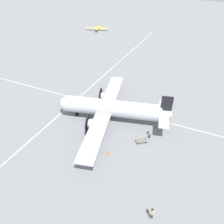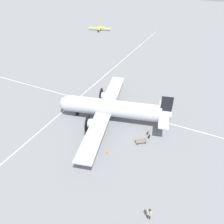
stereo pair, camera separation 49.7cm
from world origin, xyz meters
name	(u,v)px [view 2 (the right image)]	position (x,y,z in m)	size (l,w,h in m)	color
ground_plane	(112,120)	(0.00, 0.00, 0.00)	(300.00, 300.00, 0.00)	slate
apron_line_eastwest	(68,107)	(0.00, -9.64, 0.00)	(120.00, 0.16, 0.01)	silver
apron_line_northsouth	(120,110)	(-3.53, 0.00, 0.00)	(0.16, 120.00, 0.01)	silver
airliner_main	(110,108)	(0.11, -0.43, 2.60)	(25.70, 19.97, 6.04)	#ADB2BC
crew_foreground	(149,213)	(14.70, 11.77, 1.11)	(0.31, 0.60, 1.77)	#2D2D33
suitcase_near_door	(148,133)	(0.89, 7.07, 0.25)	(0.37, 0.18, 0.53)	#47331E
suitcase_upright_spare	(149,137)	(1.71, 7.56, 0.29)	(0.44, 0.18, 0.61)	#232328
baggage_cart	(141,141)	(3.27, 6.71, 0.27)	(1.77, 1.91, 0.56)	#6B665B
light_aircraft_distant	(100,29)	(-51.38, -30.61, 0.77)	(6.70, 8.77, 1.76)	yellow
traffic_cone	(107,152)	(7.73, 2.94, 0.21)	(0.35, 0.35, 0.46)	orange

